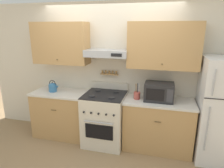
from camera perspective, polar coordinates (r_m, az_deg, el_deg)
name	(u,v)px	position (r m, az deg, el deg)	size (l,w,h in m)	color
ground_plane	(101,149)	(3.77, -3.13, -18.02)	(16.00, 16.00, 0.00)	#937551
wall_back	(111,63)	(3.73, -0.40, 6.07)	(5.20, 0.46, 2.55)	beige
counter_left	(62,113)	(4.13, -13.98, -8.14)	(1.07, 0.62, 0.90)	tan
counter_right	(158,124)	(3.68, 12.95, -11.18)	(1.19, 0.62, 0.90)	tan
stove_range	(105,118)	(3.74, -2.05, -9.78)	(0.72, 0.74, 1.08)	beige
tea_kettle	(53,87)	(4.01, -16.57, -0.79)	(0.20, 0.16, 0.22)	teal
microwave	(159,92)	(3.46, 13.27, -2.19)	(0.48, 0.35, 0.30)	#232326
utensil_crock	(137,95)	(3.49, 7.15, -3.13)	(0.11, 0.11, 0.28)	#B24C42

